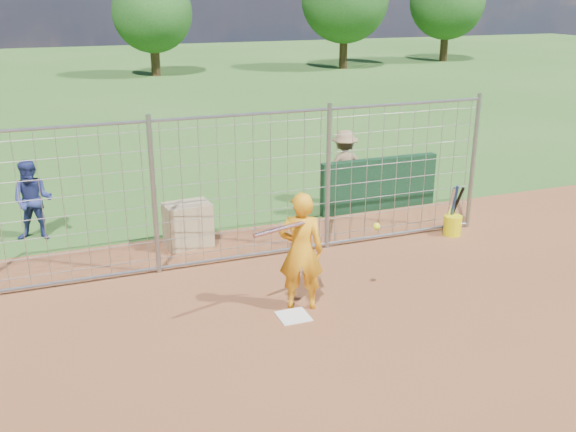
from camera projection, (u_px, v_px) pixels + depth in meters
name	position (u px, v px, depth m)	size (l,w,h in m)	color
ground	(288.00, 311.00, 9.24)	(100.00, 100.00, 0.00)	#2D591E
home_plate	(293.00, 316.00, 9.06)	(0.43, 0.43, 0.02)	silver
dugout_wall	(379.00, 184.00, 13.38)	(2.60, 0.20, 1.10)	#11381E
batter	(301.00, 251.00, 9.07)	(0.64, 0.42, 1.75)	orange
bystander_a	(33.00, 201.00, 11.67)	(0.73, 0.57, 1.51)	navy
bystander_c	(344.00, 167.00, 13.76)	(1.02, 0.59, 1.59)	olive
equipment_bin	(188.00, 225.00, 11.48)	(0.80, 0.55, 0.80)	tan
equipment_in_play	(304.00, 228.00, 8.66)	(1.85, 0.37, 0.18)	silver
bucket_with_bats	(453.00, 222.00, 12.05)	(0.34, 0.40, 0.97)	yellow
backstop_fence	(245.00, 189.00, 10.59)	(9.08, 0.08, 2.60)	gray
tree_line	(154.00, 4.00, 33.86)	(44.66, 6.72, 6.48)	#3F2B19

